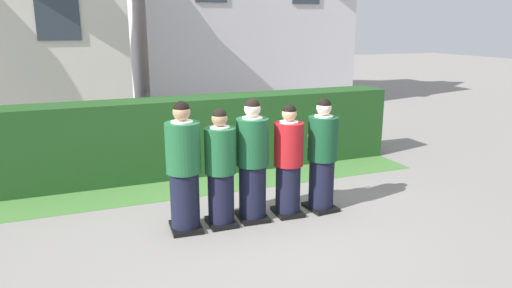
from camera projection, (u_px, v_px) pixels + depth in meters
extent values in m
plane|color=gray|center=(256.00, 218.00, 6.39)|extent=(60.00, 60.00, 0.00)
cylinder|color=black|center=(185.00, 201.00, 5.97)|extent=(0.37, 0.37, 0.77)
cube|color=black|center=(186.00, 227.00, 6.05)|extent=(0.42, 0.50, 0.05)
cylinder|color=#1E5B33|center=(183.00, 148.00, 5.79)|extent=(0.44, 0.44, 0.64)
cylinder|color=white|center=(182.00, 122.00, 5.71)|extent=(0.27, 0.27, 0.03)
cube|color=gold|center=(180.00, 134.00, 5.95)|extent=(0.04, 0.01, 0.28)
sphere|color=tan|center=(181.00, 112.00, 5.68)|extent=(0.22, 0.22, 0.22)
sphere|color=black|center=(181.00, 109.00, 5.67)|extent=(0.20, 0.20, 0.20)
cylinder|color=black|center=(221.00, 199.00, 6.13)|extent=(0.34, 0.34, 0.71)
cube|color=black|center=(222.00, 222.00, 6.21)|extent=(0.37, 0.45, 0.05)
cylinder|color=#1E5B33|center=(220.00, 151.00, 5.97)|extent=(0.40, 0.40, 0.59)
cylinder|color=white|center=(220.00, 128.00, 5.89)|extent=(0.25, 0.25, 0.03)
cube|color=navy|center=(216.00, 138.00, 6.11)|extent=(0.04, 0.01, 0.26)
sphere|color=tan|center=(220.00, 119.00, 5.86)|extent=(0.20, 0.20, 0.20)
sphere|color=black|center=(219.00, 116.00, 5.85)|extent=(0.19, 0.19, 0.19)
cylinder|color=black|center=(252.00, 192.00, 6.30)|extent=(0.36, 0.36, 0.76)
cube|color=black|center=(253.00, 216.00, 6.39)|extent=(0.41, 0.50, 0.05)
cylinder|color=#19512D|center=(252.00, 142.00, 6.13)|extent=(0.43, 0.43, 0.63)
cylinder|color=white|center=(252.00, 118.00, 6.05)|extent=(0.27, 0.27, 0.03)
cube|color=gold|center=(248.00, 129.00, 6.29)|extent=(0.04, 0.01, 0.28)
sphere|color=beige|center=(252.00, 109.00, 6.02)|extent=(0.21, 0.21, 0.21)
sphere|color=black|center=(252.00, 106.00, 6.01)|extent=(0.20, 0.20, 0.20)
cube|color=white|center=(246.00, 144.00, 6.41)|extent=(0.15, 0.02, 0.20)
cylinder|color=black|center=(288.00, 189.00, 6.47)|extent=(0.34, 0.34, 0.71)
cube|color=black|center=(287.00, 212.00, 6.55)|extent=(0.38, 0.46, 0.05)
cylinder|color=#AD191E|center=(289.00, 144.00, 6.31)|extent=(0.40, 0.40, 0.59)
cylinder|color=white|center=(289.00, 122.00, 6.23)|extent=(0.25, 0.25, 0.03)
cube|color=#236038|center=(284.00, 133.00, 6.45)|extent=(0.04, 0.01, 0.26)
sphere|color=tan|center=(289.00, 114.00, 6.21)|extent=(0.20, 0.20, 0.20)
sphere|color=black|center=(289.00, 111.00, 6.20)|extent=(0.18, 0.18, 0.18)
cylinder|color=black|center=(321.00, 184.00, 6.64)|extent=(0.35, 0.35, 0.74)
cube|color=black|center=(320.00, 207.00, 6.72)|extent=(0.40, 0.49, 0.05)
cylinder|color=#144728|center=(323.00, 138.00, 6.47)|extent=(0.42, 0.42, 0.61)
cylinder|color=white|center=(324.00, 116.00, 6.39)|extent=(0.26, 0.26, 0.03)
cube|color=navy|center=(315.00, 127.00, 6.61)|extent=(0.04, 0.01, 0.27)
sphere|color=beige|center=(324.00, 108.00, 6.36)|extent=(0.21, 0.21, 0.21)
sphere|color=black|center=(324.00, 105.00, 6.35)|extent=(0.19, 0.19, 0.19)
cube|color=white|center=(312.00, 141.00, 6.72)|extent=(0.15, 0.02, 0.20)
cube|color=#214C1E|center=(207.00, 134.00, 8.33)|extent=(7.00, 0.70, 1.34)
cube|color=silver|center=(237.00, 11.00, 15.23)|extent=(6.50, 3.98, 5.98)
cube|color=beige|center=(8.00, 38.00, 11.56)|extent=(5.40, 3.89, 4.48)
cube|color=#2D3842|center=(57.00, 14.00, 10.09)|extent=(0.90, 0.04, 1.10)
cube|color=#477A38|center=(222.00, 184.00, 7.77)|extent=(7.00, 0.90, 0.01)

